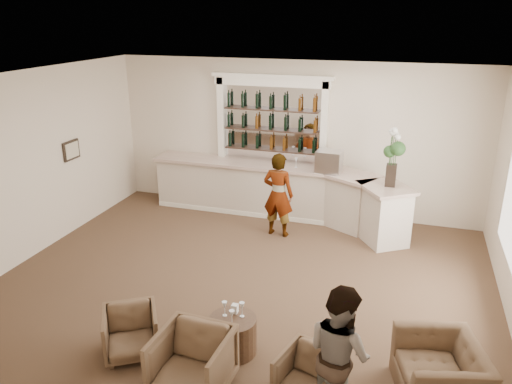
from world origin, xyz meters
The scene contains 19 objects.
ground centered at (0.00, 0.00, 0.00)m, with size 8.00×8.00×0.00m, color brown.
room_shell centered at (0.16, 0.71, 2.34)m, with size 8.04×7.02×3.32m.
bar_counter centered at (-0.16, 3.00, 0.57)m, with size 5.72×1.80×1.14m.
back_bar_alcove centered at (-0.50, 3.41, 2.03)m, with size 2.64×0.25×3.00m.
cocktail_table centered at (0.45, -1.64, 0.25)m, with size 0.62×0.62×0.50m, color #45321E.
sommelier centered at (0.03, 2.09, 0.84)m, with size 0.62×0.40×1.69m, color gray.
guest centered at (1.91, -2.32, 0.81)m, with size 0.79×0.61×1.62m, color gray.
armchair_left centered at (-0.80, -2.08, 0.32)m, with size 0.68×0.69×0.63m, color brown.
armchair_center centered at (0.25, -2.47, 0.39)m, with size 0.83×0.86×0.78m, color brown.
armchair_right centered at (1.58, -2.22, 0.31)m, with size 0.66×0.68×0.62m, color brown.
armchair_far centered at (2.99, -1.67, 0.34)m, with size 1.03×0.90×0.67m, color brown.
espresso_machine centered at (0.86, 2.95, 1.36)m, with size 0.50×0.42×0.44m, color silver.
flower_vase centered at (2.11, 2.43, 1.77)m, with size 0.29×0.29×1.11m.
wine_glass_bar_left centered at (-0.13, 3.00, 1.25)m, with size 0.07×0.07×0.21m, color white, non-canonical shape.
wine_glass_bar_right centered at (0.16, 3.04, 1.25)m, with size 0.07×0.07×0.21m, color white, non-canonical shape.
wine_glass_tbl_a centered at (0.33, -1.61, 0.60)m, with size 0.07×0.07×0.21m, color white, non-canonical shape.
wine_glass_tbl_b centered at (0.55, -1.56, 0.60)m, with size 0.07×0.07×0.21m, color white, non-canonical shape.
wine_glass_tbl_c centered at (0.49, -1.77, 0.60)m, with size 0.07×0.07×0.21m, color white, non-canonical shape.
napkin_holder centered at (0.43, -1.50, 0.56)m, with size 0.08×0.08×0.12m, color silver.
Camera 1 is at (2.40, -6.77, 4.22)m, focal length 35.00 mm.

